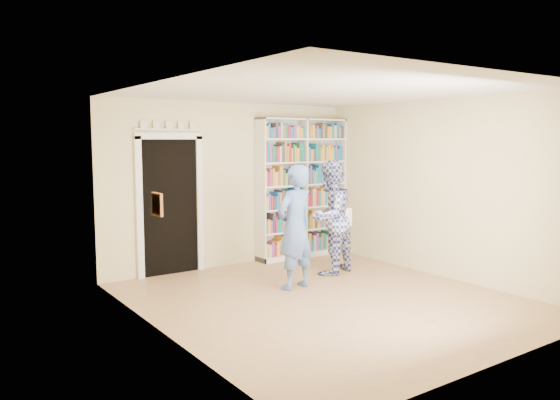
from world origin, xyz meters
The scene contains 11 objects.
floor centered at (0.00, 0.00, 0.00)m, with size 5.00×5.00×0.00m, color #A27A4E.
ceiling centered at (0.00, 0.00, 2.70)m, with size 5.00×5.00×0.00m, color white.
wall_back centered at (0.00, 2.50, 1.35)m, with size 4.50×4.50×0.00m, color #F7E6AA.
wall_left centered at (-2.25, 0.00, 1.35)m, with size 5.00×5.00×0.00m, color #F7E6AA.
wall_right centered at (2.25, 0.00, 1.35)m, with size 5.00×5.00×0.00m, color #F7E6AA.
bookshelf centered at (1.35, 2.34, 1.24)m, with size 1.79×0.34×2.46m.
doorway centered at (-1.10, 2.48, 1.18)m, with size 1.10×0.08×2.43m.
wall_art centered at (-2.23, 0.20, 1.40)m, with size 0.03×0.25×0.25m, color brown.
man_blue centered at (-0.01, 0.69, 0.88)m, with size 0.64×0.42×1.75m, color #5171B4.
man_plaid centered at (0.96, 1.09, 0.89)m, with size 0.86×0.67×1.78m, color navy.
paper_sheet centered at (1.09, 0.86, 0.91)m, with size 0.19×0.01×0.27m, color white.
Camera 1 is at (-4.48, -5.38, 2.10)m, focal length 35.00 mm.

